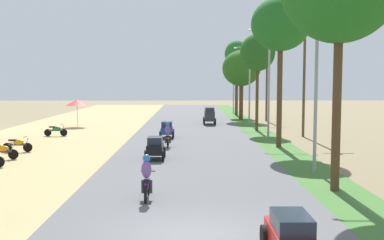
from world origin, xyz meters
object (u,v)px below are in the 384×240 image
(parked_motorbike_fourth, at_px, (56,130))
(median_tree_second, at_px, (281,25))
(parked_motorbike_third, at_px, (18,144))
(car_hatchback_black, at_px, (155,147))
(car_hatchback_blue, at_px, (167,129))
(median_tree_fourth, at_px, (241,69))
(streetlamp_near, at_px, (316,69))
(car_van_charcoal, at_px, (209,115))
(parked_motorbike_second, at_px, (2,151))
(motorbike_ahead_second, at_px, (168,135))
(streetlamp_far, at_px, (250,79))
(utility_pole_far, at_px, (304,73))
(motorbike_foreground_rider, at_px, (147,178))
(median_tree_third, at_px, (258,53))
(streetlamp_mid, at_px, (269,75))
(utility_pole_near, at_px, (267,81))
(streetlamp_farthest, at_px, (234,79))
(vendor_umbrella, at_px, (77,103))
(car_sedan_red, at_px, (291,235))
(median_tree_fifth, at_px, (237,55))

(parked_motorbike_fourth, xyz_separation_m, median_tree_second, (16.12, -6.12, 7.32))
(parked_motorbike_third, xyz_separation_m, car_hatchback_black, (8.48, -2.70, 0.19))
(parked_motorbike_third, xyz_separation_m, car_hatchback_blue, (8.67, 6.74, 0.19))
(median_tree_fourth, distance_m, car_hatchback_blue, 18.43)
(streetlamp_near, bearing_deg, car_hatchback_black, 155.74)
(median_tree_second, height_order, car_van_charcoal, median_tree_second)
(parked_motorbike_second, bearing_deg, car_hatchback_black, -0.30)
(parked_motorbike_third, bearing_deg, median_tree_fourth, 54.99)
(median_tree_fourth, bearing_deg, motorbike_ahead_second, -108.72)
(streetlamp_far, bearing_deg, parked_motorbike_second, -128.74)
(parked_motorbike_third, bearing_deg, utility_pole_far, 22.73)
(utility_pole_far, relative_size, motorbike_foreground_rider, 5.27)
(parked_motorbike_fourth, xyz_separation_m, car_hatchback_black, (8.47, -10.75, 0.19))
(car_hatchback_blue, bearing_deg, median_tree_third, 34.34)
(streetlamp_mid, bearing_deg, utility_pole_near, 81.04)
(utility_pole_far, bearing_deg, median_tree_third, 128.78)
(parked_motorbike_fourth, height_order, median_tree_third, median_tree_third)
(parked_motorbike_fourth, xyz_separation_m, car_van_charcoal, (12.33, 9.54, 0.47))
(median_tree_third, bearing_deg, streetlamp_farthest, 89.79)
(median_tree_third, relative_size, car_hatchback_blue, 4.13)
(streetlamp_farthest, relative_size, motorbike_foreground_rider, 4.39)
(parked_motorbike_second, height_order, motorbike_foreground_rider, motorbike_foreground_rider)
(median_tree_second, distance_m, median_tree_fourth, 21.08)
(streetlamp_mid, bearing_deg, median_tree_third, 90.84)
(motorbike_ahead_second, bearing_deg, streetlamp_near, -48.32)
(parked_motorbike_fourth, relative_size, utility_pole_far, 0.19)
(streetlamp_far, height_order, utility_pole_far, utility_pole_far)
(parked_motorbike_second, bearing_deg, vendor_umbrella, 90.92)
(median_tree_second, bearing_deg, motorbike_ahead_second, 179.61)
(median_tree_second, xyz_separation_m, car_van_charcoal, (-3.80, 15.65, -6.85))
(parked_motorbike_third, distance_m, utility_pole_far, 21.29)
(vendor_umbrella, bearing_deg, motorbike_foreground_rider, -71.69)
(parked_motorbike_second, relative_size, utility_pole_near, 0.22)
(car_hatchback_blue, distance_m, motorbike_ahead_second, 4.77)
(vendor_umbrella, relative_size, utility_pole_near, 0.31)
(median_tree_second, xyz_separation_m, car_sedan_red, (-3.44, -19.14, -7.13))
(vendor_umbrella, bearing_deg, streetlamp_farthest, 47.43)
(median_tree_third, relative_size, median_tree_fourth, 1.09)
(streetlamp_mid, height_order, motorbike_ahead_second, streetlamp_mid)
(median_tree_fifth, xyz_separation_m, streetlamp_near, (0.01, -35.82, -2.65))
(median_tree_second, xyz_separation_m, utility_pole_far, (3.08, 6.11, -2.93))
(parked_motorbike_second, relative_size, streetlamp_mid, 0.22)
(utility_pole_far, bearing_deg, car_van_charcoal, 125.78)
(median_tree_fourth, relative_size, motorbike_foreground_rider, 4.22)
(median_tree_third, relative_size, motorbike_foreground_rider, 4.60)
(median_tree_third, bearing_deg, median_tree_fourth, 90.58)
(parked_motorbike_fourth, bearing_deg, streetlamp_far, 29.99)
(streetlamp_far, relative_size, motorbike_foreground_rider, 4.25)
(car_sedan_red, bearing_deg, motorbike_foreground_rider, 123.54)
(vendor_umbrella, height_order, car_van_charcoal, vendor_umbrella)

